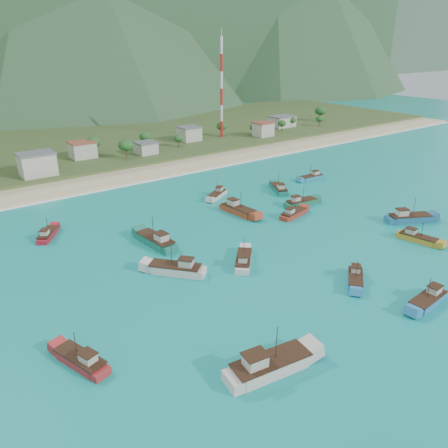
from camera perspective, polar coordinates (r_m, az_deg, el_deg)
ground at (r=95.47m, az=7.10°, el=-4.85°), size 600.00×600.00×0.00m
beach at (r=157.77m, az=-13.02°, el=6.01°), size 400.00×18.00×1.20m
land at (r=213.57m, az=-19.90°, el=9.57°), size 400.00×110.00×2.40m
surf_line at (r=149.44m, az=-11.50°, el=5.21°), size 400.00×2.50×0.08m
village at (r=181.61m, az=-13.93°, el=9.65°), size 207.77×25.60×7.29m
vegetation at (r=177.30m, az=-17.18°, el=9.14°), size 276.00×25.10×8.63m
radio_tower at (r=209.80m, az=-0.32°, el=17.29°), size 1.20×1.20×44.46m
boat_1 at (r=90.70m, az=16.77°, el=-6.90°), size 8.72×7.73×5.34m
boat_2 at (r=66.02m, az=5.94°, el=-17.99°), size 13.77×5.79×7.88m
boat_4 at (r=113.50m, az=23.94°, el=-1.77°), size 4.45×9.79×5.58m
boat_5 at (r=90.27m, az=-6.25°, el=-5.91°), size 10.26×11.22×6.95m
boat_6 at (r=153.65m, az=11.36°, el=5.95°), size 9.66×3.27×5.63m
boat_10 at (r=120.36m, az=1.90°, el=1.79°), size 4.57×12.17×7.03m
boat_11 at (r=70.32m, az=-18.15°, el=-16.64°), size 5.83×10.28×5.83m
boat_12 at (r=119.90m, az=9.05°, el=1.29°), size 9.89×4.80×5.62m
boat_14 at (r=88.20m, az=25.11°, el=-9.04°), size 10.33×3.72×5.99m
boat_15 at (r=114.12m, az=-22.01°, el=-1.34°), size 7.32×8.89×5.31m
boat_16 at (r=139.39m, az=7.18°, el=4.53°), size 7.33×10.67×6.13m
boat_17 at (r=93.53m, az=2.56°, el=-4.84°), size 8.97×9.30×5.90m
boat_18 at (r=133.34m, az=-0.89°, el=3.80°), size 9.52×7.13×5.55m
boat_21 at (r=128.51m, az=9.98°, el=2.75°), size 10.51×4.24×6.04m
boat_22 at (r=102.84m, az=-8.86°, el=-2.26°), size 4.93×12.76×7.36m
boat_23 at (r=124.63m, az=23.00°, el=0.67°), size 12.31×8.78×7.12m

